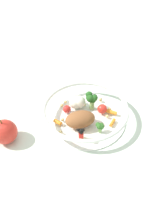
% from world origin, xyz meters
% --- Properties ---
extents(ground_plane, '(2.40, 2.40, 0.00)m').
position_xyz_m(ground_plane, '(0.00, 0.00, 0.00)').
color(ground_plane, silver).
extents(food_container, '(0.26, 0.26, 0.06)m').
position_xyz_m(food_container, '(-0.01, 0.00, 0.03)').
color(food_container, white).
rests_on(food_container, ground_plane).
extents(loose_apple, '(0.07, 0.07, 0.08)m').
position_xyz_m(loose_apple, '(-0.19, -0.13, 0.03)').
color(loose_apple, red).
rests_on(loose_apple, ground_plane).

